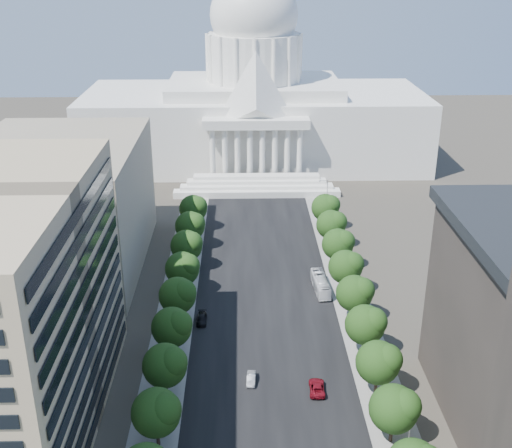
{
  "coord_description": "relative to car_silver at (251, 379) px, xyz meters",
  "views": [
    {
      "loc": [
        -4.81,
        -42.3,
        69.85
      ],
      "look_at": [
        -1.71,
        86.44,
        15.63
      ],
      "focal_mm": 45.0,
      "sensor_mm": 36.0,
      "label": 1
    }
  ],
  "objects": [
    {
      "name": "tree_r_h",
      "position": [
        21.75,
        44.38,
        5.75
      ],
      "size": [
        7.79,
        7.6,
        9.97
      ],
      "color": "#33261C",
      "rests_on": "ground"
    },
    {
      "name": "capitol",
      "position": [
        3.41,
        133.46,
        19.31
      ],
      "size": [
        120.0,
        56.0,
        73.0
      ],
      "color": "white",
      "rests_on": "ground"
    },
    {
      "name": "tree_l_i",
      "position": [
        -14.25,
        56.38,
        5.75
      ],
      "size": [
        7.79,
        7.6,
        9.97
      ],
      "color": "#33261C",
      "rests_on": "ground"
    },
    {
      "name": "tree_r_d",
      "position": [
        21.75,
        -3.62,
        5.75
      ],
      "size": [
        7.79,
        7.6,
        9.97
      ],
      "color": "#33261C",
      "rests_on": "ground"
    },
    {
      "name": "streetlight_f",
      "position": [
        23.32,
        83.57,
        5.12
      ],
      "size": [
        2.61,
        0.44,
        9.0
      ],
      "color": "gray",
      "rests_on": "ground"
    },
    {
      "name": "tree_l_g",
      "position": [
        -14.25,
        32.38,
        5.75
      ],
      "size": [
        7.79,
        7.6,
        9.97
      ],
      "color": "#33261C",
      "rests_on": "ground"
    },
    {
      "name": "tree_r_j",
      "position": [
        21.75,
        68.38,
        5.75
      ],
      "size": [
        7.79,
        7.6,
        9.97
      ],
      "color": "#33261C",
      "rests_on": "ground"
    },
    {
      "name": "tree_l_j",
      "position": [
        -14.25,
        68.38,
        5.75
      ],
      "size": [
        7.79,
        7.6,
        9.97
      ],
      "color": "#33261C",
      "rests_on": "ground"
    },
    {
      "name": "car_dark_b",
      "position": [
        -9.82,
        20.32,
        0.04
      ],
      "size": [
        2.07,
        5.1,
        1.48
      ],
      "primitive_type": "imported",
      "rotation": [
        0.0,
        0.0,
        -0.0
      ],
      "color": "black",
      "rests_on": "ground"
    },
    {
      "name": "tree_l_e",
      "position": [
        -14.25,
        8.38,
        5.75
      ],
      "size": [
        7.79,
        7.6,
        9.97
      ],
      "color": "#33261C",
      "rests_on": "ground"
    },
    {
      "name": "tree_l_f",
      "position": [
        -14.25,
        20.38,
        5.75
      ],
      "size": [
        7.79,
        7.6,
        9.97
      ],
      "color": "#33261C",
      "rests_on": "ground"
    },
    {
      "name": "tree_l_d",
      "position": [
        -14.25,
        -3.62,
        5.75
      ],
      "size": [
        7.79,
        7.6,
        9.97
      ],
      "color": "#33261C",
      "rests_on": "ground"
    },
    {
      "name": "tree_r_i",
      "position": [
        21.75,
        56.38,
        5.75
      ],
      "size": [
        7.79,
        7.6,
        9.97
      ],
      "color": "#33261C",
      "rests_on": "ground"
    },
    {
      "name": "tree_r_f",
      "position": [
        21.75,
        20.38,
        5.75
      ],
      "size": [
        7.79,
        7.6,
        9.97
      ],
      "color": "#33261C",
      "rests_on": "ground"
    },
    {
      "name": "sidewalk_left",
      "position": [
        -15.59,
        38.57,
        -0.7
      ],
      "size": [
        8.0,
        260.0,
        0.02
      ],
      "primitive_type": "cube",
      "color": "gray",
      "rests_on": "ground"
    },
    {
      "name": "car_red",
      "position": [
        11.33,
        -2.87,
        0.08
      ],
      "size": [
        2.88,
        5.78,
        1.57
      ],
      "primitive_type": "imported",
      "rotation": [
        0.0,
        0.0,
        3.09
      ],
      "color": "maroon",
      "rests_on": "ground"
    },
    {
      "name": "office_block_left_far",
      "position": [
        -44.59,
        48.57,
        14.3
      ],
      "size": [
        38.0,
        52.0,
        30.0
      ],
      "primitive_type": "cube",
      "color": "gray",
      "rests_on": "ground"
    },
    {
      "name": "sidewalk_right",
      "position": [
        22.41,
        38.57,
        -0.7
      ],
      "size": [
        8.0,
        260.0,
        0.02
      ],
      "primitive_type": "cube",
      "color": "gray",
      "rests_on": "ground"
    },
    {
      "name": "road_asphalt",
      "position": [
        3.41,
        38.57,
        -0.7
      ],
      "size": [
        30.0,
        260.0,
        0.01
      ],
      "primitive_type": "cube",
      "color": "black",
      "rests_on": "ground"
    },
    {
      "name": "streetlight_e",
      "position": [
        23.32,
        58.57,
        5.12
      ],
      "size": [
        2.61,
        0.44,
        9.0
      ],
      "color": "gray",
      "rests_on": "ground"
    },
    {
      "name": "tree_l_h",
      "position": [
        -14.25,
        44.38,
        5.75
      ],
      "size": [
        7.79,
        7.6,
        9.97
      ],
      "color": "#33261C",
      "rests_on": "ground"
    },
    {
      "name": "streetlight_b",
      "position": [
        23.32,
        -16.43,
        5.12
      ],
      "size": [
        2.61,
        0.44,
        9.0
      ],
      "color": "gray",
      "rests_on": "ground"
    },
    {
      "name": "tree_r_e",
      "position": [
        21.75,
        8.38,
        5.75
      ],
      "size": [
        7.79,
        7.6,
        9.97
      ],
      "color": "#33261C",
      "rests_on": "ground"
    },
    {
      "name": "tree_r_c",
      "position": [
        21.75,
        -15.62,
        5.75
      ],
      "size": [
        7.79,
        7.6,
        9.97
      ],
      "color": "#33261C",
      "rests_on": "ground"
    },
    {
      "name": "tree_l_c",
      "position": [
        -14.25,
        -15.62,
        5.75
      ],
      "size": [
        7.79,
        7.6,
        9.97
      ],
      "color": "#33261C",
      "rests_on": "ground"
    },
    {
      "name": "car_silver",
      "position": [
        0.0,
        0.0,
        0.0
      ],
      "size": [
        1.79,
        4.37,
        1.41
      ],
      "primitive_type": "imported",
      "rotation": [
        0.0,
        0.0,
        -0.07
      ],
      "color": "#A7A9AF",
      "rests_on": "ground"
    },
    {
      "name": "streetlight_d",
      "position": [
        23.32,
        33.57,
        5.12
      ],
      "size": [
        2.61,
        0.44,
        9.0
      ],
      "color": "gray",
      "rests_on": "ground"
    },
    {
      "name": "city_bus",
      "position": [
        16.17,
        33.26,
        0.9
      ],
      "size": [
        3.47,
        11.7,
        3.22
      ],
      "primitive_type": "imported",
      "rotation": [
        0.0,
        0.0,
        0.07
      ],
      "color": "white",
      "rests_on": "ground"
    },
    {
      "name": "streetlight_c",
      "position": [
        23.32,
        8.57,
        5.12
      ],
      "size": [
        2.61,
        0.44,
        9.0
      ],
      "color": "gray",
      "rests_on": "ground"
    },
    {
      "name": "tree_r_g",
      "position": [
        21.75,
        32.38,
        5.75
      ],
      "size": [
        7.79,
        7.6,
        9.97
      ],
      "color": "#33261C",
      "rests_on": "ground"
    }
  ]
}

